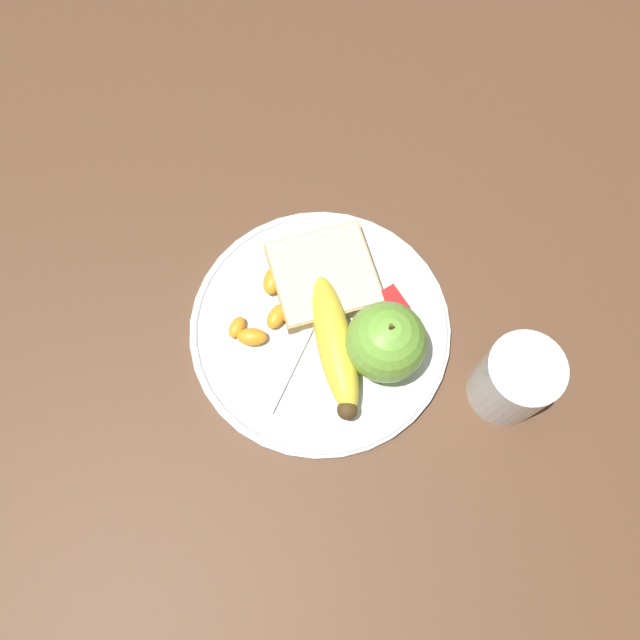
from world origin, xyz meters
name	(u,v)px	position (x,y,z in m)	size (l,w,h in m)	color
ground_plane	(320,330)	(0.00, 0.00, 0.00)	(3.00, 3.00, 0.00)	brown
plate	(320,328)	(0.00, 0.00, 0.01)	(0.29, 0.29, 0.01)	silver
juice_glass	(513,381)	(0.13, -0.16, 0.04)	(0.08, 0.08, 0.09)	silver
apple	(386,342)	(0.04, -0.06, 0.05)	(0.08, 0.08, 0.09)	#72B23D
banana	(333,347)	(0.00, -0.03, 0.03)	(0.09, 0.16, 0.04)	yellow
bread_slice	(324,276)	(0.03, 0.05, 0.02)	(0.13, 0.13, 0.02)	tan
fork	(308,328)	(-0.01, 0.00, 0.01)	(0.15, 0.11, 0.00)	silver
jam_packet	(385,308)	(0.07, -0.02, 0.02)	(0.04, 0.03, 0.02)	silver
orange_segment_0	(237,327)	(-0.08, 0.04, 0.02)	(0.03, 0.03, 0.01)	orange
orange_segment_1	(288,310)	(-0.02, 0.03, 0.02)	(0.03, 0.03, 0.02)	orange
orange_segment_2	(273,280)	(-0.02, 0.07, 0.02)	(0.04, 0.04, 0.02)	orange
orange_segment_3	(277,316)	(-0.04, 0.03, 0.02)	(0.04, 0.03, 0.02)	orange
orange_segment_4	(252,337)	(-0.07, 0.03, 0.02)	(0.04, 0.03, 0.02)	orange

